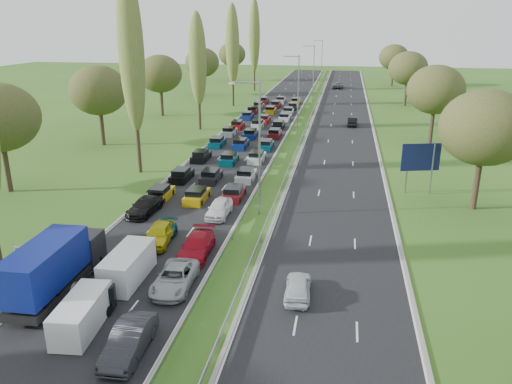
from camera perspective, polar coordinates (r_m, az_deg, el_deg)
The scene contains 25 objects.
ground at distance 80.75m, azimuth 4.85°, elevation 6.89°, with size 260.00×260.00×0.00m, color #30581B.
near_carriageway at distance 84.03m, azimuth 0.39°, elevation 7.43°, with size 10.50×215.00×0.04m, color black.
far_carriageway at distance 82.88m, azimuth 9.70°, elevation 7.00°, with size 10.50×215.00×0.04m, color black.
central_reservation at distance 83.08m, azimuth 5.03°, elevation 7.61°, with size 2.36×215.00×0.32m.
lamp_columns at distance 77.76m, azimuth 4.83°, elevation 10.93°, with size 0.18×140.18×12.00m.
poplar_row at distance 70.88m, azimuth -9.29°, elevation 15.19°, with size 2.80×127.80×22.44m.
woodland_left at distance 70.49m, azimuth -18.81°, elevation 10.58°, with size 8.00×166.00×11.10m.
woodland_right at distance 67.14m, azimuth 20.96°, elevation 9.98°, with size 8.00×153.00×11.10m.
traffic_queue_fill at distance 79.34m, azimuth -0.20°, elevation 7.07°, with size 9.04×68.37×0.80m.
near_car_2 at distance 35.86m, azimuth -20.74°, elevation -8.75°, with size 2.30×4.99×1.39m, color silver.
near_car_3 at distance 46.49m, azimuth -12.59°, elevation -1.57°, with size 2.00×4.92×1.43m, color black.
near_car_7 at distance 40.21m, azimuth -11.03°, elevation -4.82°, with size 1.87×4.59×1.33m, color #043B46.
near_car_8 at distance 40.05m, azimuth -11.02°, elevation -4.71°, with size 1.89×4.69×1.60m, color #C8C00D.
near_car_9 at distance 27.97m, azimuth -14.31°, elevation -16.14°, with size 1.66×4.76×1.57m, color #222127.
near_car_10 at distance 33.50m, azimuth -9.28°, elevation -9.68°, with size 2.33×5.06×1.41m, color #9FA3A8.
near_car_11 at distance 37.64m, azimuth -6.82°, elevation -6.15°, with size 2.09×5.14×1.49m, color #A0091B.
near_car_12 at distance 44.87m, azimuth -4.24°, elevation -1.85°, with size 1.78×4.43×1.51m, color silver.
far_car_0 at distance 32.22m, azimuth 4.83°, elevation -10.72°, with size 1.64×4.07×1.39m, color silver.
far_car_1 at distance 86.52m, azimuth 10.99°, elevation 7.92°, with size 1.53×4.39×1.45m, color black.
far_car_2 at distance 137.22m, azimuth 9.35°, elevation 11.96°, with size 2.65×5.74×1.60m, color slate.
blue_lorry at distance 34.37m, azimuth -22.00°, elevation -7.82°, with size 2.47×8.91×3.76m.
white_van_front at distance 30.67m, azimuth -19.09°, elevation -12.86°, with size 1.88×4.80×1.93m.
white_van_rear at distance 35.06m, azimuth -14.28°, elevation -8.01°, with size 2.07×5.28×2.12m.
info_sign at distance 37.73m, azimuth -25.06°, elevation -6.83°, with size 1.47×0.52×2.10m.
direction_sign at distance 52.67m, azimuth 18.30°, elevation 3.56°, with size 3.89×1.13×5.20m.
Camera 1 is at (11.59, 1.29, 16.55)m, focal length 35.00 mm.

